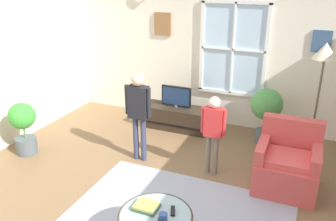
{
  "coord_description": "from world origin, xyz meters",
  "views": [
    {
      "loc": [
        1.47,
        -3.18,
        2.63
      ],
      "look_at": [
        -0.07,
        0.47,
        1.05
      ],
      "focal_mm": 37.52,
      "sensor_mm": 36.0,
      "label": 1
    }
  ],
  "objects": [
    {
      "name": "ground_plane",
      "position": [
        0.0,
        0.0,
        -0.01
      ],
      "size": [
        6.34,
        6.01,
        0.02
      ],
      "primitive_type": "cube",
      "color": "brown"
    },
    {
      "name": "back_wall",
      "position": [
        0.0,
        2.76,
        1.32
      ],
      "size": [
        5.74,
        0.17,
        2.63
      ],
      "color": "silver",
      "rests_on": "ground_plane"
    },
    {
      "name": "tv_stand",
      "position": [
        -0.64,
        2.18,
        0.2
      ],
      "size": [
        1.16,
        0.45,
        0.4
      ],
      "color": "#2D2319",
      "rests_on": "ground_plane"
    },
    {
      "name": "television",
      "position": [
        -0.64,
        2.18,
        0.6
      ],
      "size": [
        0.53,
        0.08,
        0.38
      ],
      "color": "#4C4C4C",
      "rests_on": "tv_stand"
    },
    {
      "name": "armchair",
      "position": [
        1.35,
        1.01,
        0.33
      ],
      "size": [
        0.76,
        0.74,
        0.87
      ],
      "color": "#D14C47",
      "rests_on": "ground_plane"
    },
    {
      "name": "coffee_table",
      "position": [
        0.28,
        -0.69,
        0.42
      ],
      "size": [
        0.73,
        0.73,
        0.46
      ],
      "color": "#99B2B7",
      "rests_on": "ground_plane"
    },
    {
      "name": "book_stack",
      "position": [
        0.16,
        -0.64,
        0.48
      ],
      "size": [
        0.24,
        0.19,
        0.05
      ],
      "color": "#40574B",
      "rests_on": "coffee_table"
    },
    {
      "name": "cup",
      "position": [
        0.39,
        -0.74,
        0.5
      ],
      "size": [
        0.08,
        0.08,
        0.08
      ],
      "primitive_type": "cylinder",
      "color": "#334C8C",
      "rests_on": "coffee_table"
    },
    {
      "name": "remote_near_books",
      "position": [
        0.42,
        -0.59,
        0.47
      ],
      "size": [
        0.09,
        0.14,
        0.02
      ],
      "primitive_type": "cube",
      "rotation": [
        0.0,
        0.0,
        0.39
      ],
      "color": "black",
      "rests_on": "coffee_table"
    },
    {
      "name": "person_red_shirt",
      "position": [
        0.37,
        0.96,
        0.71
      ],
      "size": [
        0.34,
        0.15,
        1.13
      ],
      "color": "#726656",
      "rests_on": "ground_plane"
    },
    {
      "name": "person_black_shirt",
      "position": [
        -0.72,
        0.92,
        0.83
      ],
      "size": [
        0.4,
        0.18,
        1.33
      ],
      "color": "#333851",
      "rests_on": "ground_plane"
    },
    {
      "name": "potted_plant_by_window",
      "position": [
        0.89,
        2.21,
        0.6
      ],
      "size": [
        0.5,
        0.5,
        0.92
      ],
      "color": "#4C565B",
      "rests_on": "ground_plane"
    },
    {
      "name": "potted_plant_corner",
      "position": [
        -2.42,
        0.41,
        0.48
      ],
      "size": [
        0.4,
        0.4,
        0.82
      ],
      "color": "#4C565B",
      "rests_on": "ground_plane"
    },
    {
      "name": "floor_lamp",
      "position": [
        1.6,
        1.8,
        1.48
      ],
      "size": [
        0.32,
        0.32,
        1.77
      ],
      "color": "black",
      "rests_on": "ground_plane"
    }
  ]
}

